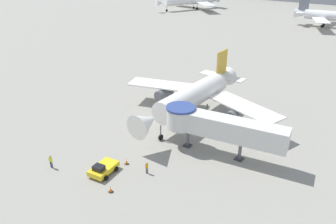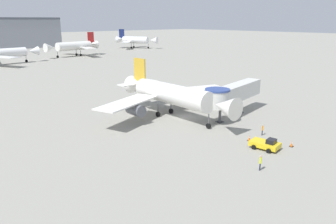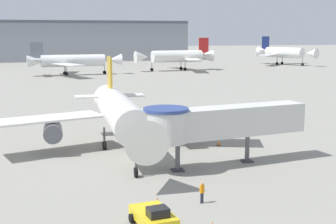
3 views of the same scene
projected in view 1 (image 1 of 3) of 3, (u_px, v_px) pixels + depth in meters
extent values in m
plane|color=gray|center=(196.00, 125.00, 52.54)|extent=(800.00, 800.00, 0.00)
cylinder|color=white|center=(193.00, 96.00, 52.65)|extent=(3.57, 16.58, 3.52)
cone|color=white|center=(146.00, 123.00, 44.26)|extent=(3.53, 3.88, 3.52)
cone|color=white|center=(221.00, 80.00, 59.52)|extent=(3.53, 5.29, 3.52)
cube|color=white|center=(163.00, 85.00, 58.97)|extent=(13.05, 7.77, 0.22)
cube|color=white|center=(245.00, 107.00, 50.36)|extent=(13.05, 7.71, 0.22)
cube|color=gold|center=(222.00, 63.00, 57.96)|extent=(0.25, 3.34, 4.57)
cube|color=white|center=(222.00, 76.00, 59.44)|extent=(8.43, 2.37, 0.18)
cylinder|color=#565960|center=(164.00, 94.00, 58.25)|extent=(1.94, 3.35, 1.93)
cylinder|color=#565960|center=(235.00, 114.00, 50.71)|extent=(1.94, 3.35, 1.93)
cylinder|color=#4C4C51|center=(161.00, 131.00, 47.75)|extent=(0.18, 0.18, 2.02)
cylinder|color=black|center=(161.00, 137.00, 48.18)|extent=(0.26, 0.90, 0.90)
cylinder|color=#4C4C51|center=(191.00, 105.00, 56.20)|extent=(0.22, 0.22, 2.02)
cylinder|color=black|center=(191.00, 110.00, 56.63)|extent=(0.40, 0.90, 0.90)
cylinder|color=#4C4C51|center=(207.00, 110.00, 54.48)|extent=(0.22, 0.22, 2.02)
cylinder|color=black|center=(207.00, 115.00, 54.92)|extent=(0.40, 0.90, 0.90)
cube|color=silver|center=(231.00, 129.00, 42.58)|extent=(14.74, 5.09, 2.80)
cylinder|color=silver|center=(181.00, 118.00, 45.56)|extent=(3.90, 3.90, 2.80)
cylinder|color=navy|center=(181.00, 108.00, 44.89)|extent=(4.10, 4.10, 0.30)
cylinder|color=#56565B|center=(188.00, 137.00, 46.30)|extent=(0.44, 0.44, 2.83)
cube|color=#333338|center=(187.00, 145.00, 46.88)|extent=(1.10, 1.10, 0.12)
cylinder|color=#56565B|center=(240.00, 150.00, 43.21)|extent=(0.44, 0.44, 2.83)
cube|color=#333338|center=(239.00, 159.00, 43.79)|extent=(1.10, 1.10, 0.12)
cube|color=yellow|center=(104.00, 169.00, 40.82)|extent=(2.72, 4.08, 0.66)
cube|color=black|center=(99.00, 168.00, 39.88)|extent=(1.45, 1.25, 0.59)
cylinder|color=black|center=(91.00, 173.00, 40.61)|extent=(0.44, 0.66, 0.61)
cylinder|color=black|center=(106.00, 178.00, 39.66)|extent=(0.44, 0.66, 0.61)
cylinder|color=black|center=(102.00, 164.00, 42.27)|extent=(0.44, 0.66, 0.61)
cylinder|color=black|center=(116.00, 169.00, 41.32)|extent=(0.44, 0.66, 0.61)
cube|color=black|center=(258.00, 137.00, 49.08)|extent=(0.40, 0.40, 0.04)
cone|color=orange|center=(258.00, 135.00, 48.94)|extent=(0.28, 0.28, 0.63)
cylinder|color=white|center=(258.00, 135.00, 48.90)|extent=(0.15, 0.15, 0.08)
cube|color=black|center=(127.00, 164.00, 42.80)|extent=(0.49, 0.49, 0.04)
cone|color=orange|center=(127.00, 161.00, 42.63)|extent=(0.34, 0.34, 0.77)
cylinder|color=white|center=(126.00, 161.00, 42.59)|extent=(0.19, 0.19, 0.09)
cube|color=black|center=(111.00, 192.00, 37.76)|extent=(0.50, 0.50, 0.04)
cone|color=orange|center=(111.00, 189.00, 37.58)|extent=(0.35, 0.35, 0.79)
cylinder|color=white|center=(110.00, 188.00, 37.54)|extent=(0.19, 0.19, 0.09)
cylinder|color=#1E2338|center=(51.00, 164.00, 41.95)|extent=(0.13, 0.13, 0.89)
cylinder|color=#1E2338|center=(52.00, 165.00, 41.91)|extent=(0.13, 0.13, 0.89)
cube|color=#D1E019|center=(50.00, 159.00, 41.59)|extent=(0.41, 0.33, 0.70)
sphere|color=tan|center=(50.00, 156.00, 41.38)|extent=(0.24, 0.24, 0.24)
cylinder|color=#1E2338|center=(146.00, 170.00, 40.86)|extent=(0.12, 0.12, 0.80)
cylinder|color=#1E2338|center=(148.00, 171.00, 40.82)|extent=(0.12, 0.12, 0.80)
cube|color=orange|center=(147.00, 166.00, 40.53)|extent=(0.36, 0.29, 0.63)
sphere|color=tan|center=(147.00, 163.00, 40.35)|extent=(0.22, 0.22, 0.22)
cylinder|color=white|center=(332.00, 16.00, 121.94)|extent=(19.13, 5.39, 3.54)
cone|color=white|center=(302.00, 14.00, 126.96)|extent=(5.63, 4.05, 3.54)
cube|color=white|center=(321.00, 20.00, 117.23)|extent=(9.11, 13.19, 0.22)
cube|color=white|center=(327.00, 14.00, 129.53)|extent=(7.04, 13.11, 0.22)
cube|color=slate|center=(304.00, 5.00, 125.46)|extent=(3.66, 0.60, 4.60)
cube|color=white|center=(301.00, 12.00, 126.81)|extent=(3.38, 8.67, 0.18)
cylinder|color=#4C4C51|center=(323.00, 24.00, 123.02)|extent=(0.22, 0.22, 2.04)
cylinder|color=black|center=(322.00, 26.00, 123.46)|extent=(1.13, 0.51, 1.10)
cylinder|color=#4C4C51|center=(324.00, 22.00, 125.48)|extent=(0.22, 0.22, 2.04)
cylinder|color=black|center=(323.00, 25.00, 125.92)|extent=(1.13, 0.51, 1.10)
cylinder|color=white|center=(190.00, 1.00, 163.48)|extent=(14.27, 26.99, 3.45)
cone|color=white|center=(159.00, 3.00, 155.82)|extent=(4.67, 4.85, 3.45)
cube|color=white|center=(185.00, 0.00, 172.61)|extent=(15.99, 7.34, 0.22)
cube|color=white|center=(206.00, 4.00, 157.73)|extent=(15.53, 14.69, 0.22)
cylinder|color=#4C4C51|center=(167.00, 8.00, 158.77)|extent=(0.18, 0.18, 1.98)
cylinder|color=black|center=(167.00, 10.00, 159.20)|extent=(0.68, 1.11, 1.10)
cylinder|color=#4C4C51|center=(194.00, 6.00, 167.42)|extent=(0.22, 0.22, 1.98)
cylinder|color=black|center=(194.00, 8.00, 167.85)|extent=(0.80, 1.17, 1.10)
cylinder|color=#4C4C51|center=(197.00, 6.00, 164.98)|extent=(0.22, 0.22, 1.98)
cylinder|color=black|center=(197.00, 8.00, 165.41)|extent=(0.80, 1.17, 1.10)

